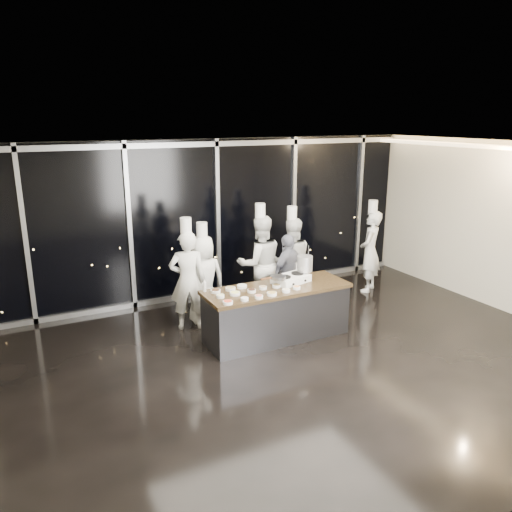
{
  "coord_description": "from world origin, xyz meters",
  "views": [
    {
      "loc": [
        -3.82,
        -5.89,
        3.62
      ],
      "look_at": [
        -0.23,
        1.2,
        1.39
      ],
      "focal_mm": 35.0,
      "sensor_mm": 36.0,
      "label": 1
    }
  ],
  "objects": [
    {
      "name": "chef_side",
      "position": [
        2.92,
        2.09,
        0.89
      ],
      "size": [
        0.75,
        0.71,
        1.96
      ],
      "rotation": [
        0.0,
        0.0,
        3.8
      ],
      "color": "silver",
      "rests_on": "ground"
    },
    {
      "name": "ground",
      "position": [
        0.0,
        0.0,
        0.0
      ],
      "size": [
        9.0,
        9.0,
        0.0
      ],
      "primitive_type": "plane",
      "color": "black",
      "rests_on": "ground"
    },
    {
      "name": "stock_pot",
      "position": [
        0.65,
        1.08,
        1.17
      ],
      "size": [
        0.32,
        0.32,
        0.27
      ],
      "primitive_type": "cylinder",
      "rotation": [
        0.0,
        0.0,
        0.25
      ],
      "color": "silver",
      "rests_on": "stove"
    },
    {
      "name": "room_shell",
      "position": [
        0.18,
        0.0,
        2.25
      ],
      "size": [
        9.02,
        7.02,
        3.21
      ],
      "color": "beige",
      "rests_on": "ground"
    },
    {
      "name": "chef_far_left",
      "position": [
        -1.18,
        1.95,
        0.9
      ],
      "size": [
        0.73,
        0.57,
        1.99
      ],
      "rotation": [
        0.0,
        0.0,
        2.88
      ],
      "color": "silver",
      "rests_on": "ground"
    },
    {
      "name": "stove",
      "position": [
        0.34,
        1.01,
        0.96
      ],
      "size": [
        0.69,
        0.52,
        0.14
      ],
      "rotation": [
        0.0,
        0.0,
        0.25
      ],
      "color": "white",
      "rests_on": "demo_counter"
    },
    {
      "name": "demo_counter",
      "position": [
        0.0,
        0.9,
        0.45
      ],
      "size": [
        2.46,
        0.86,
        0.9
      ],
      "color": "#3B3B40",
      "rests_on": "ground"
    },
    {
      "name": "chef_center",
      "position": [
        0.34,
        2.16,
        0.93
      ],
      "size": [
        0.99,
        0.83,
        2.08
      ],
      "rotation": [
        0.0,
        0.0,
        2.99
      ],
      "color": "silver",
      "rests_on": "ground"
    },
    {
      "name": "chef_right",
      "position": [
        1.04,
        2.2,
        0.88
      ],
      "size": [
        0.99,
        0.86,
        1.97
      ],
      "rotation": [
        0.0,
        0.0,
        2.87
      ],
      "color": "silver",
      "rests_on": "ground"
    },
    {
      "name": "frying_pan",
      "position": [
        0.02,
        0.92,
        1.06
      ],
      "size": [
        0.47,
        0.32,
        0.04
      ],
      "rotation": [
        0.0,
        0.0,
        0.25
      ],
      "color": "slate",
      "rests_on": "stove"
    },
    {
      "name": "prep_bowls",
      "position": [
        -0.54,
        0.84,
        0.93
      ],
      "size": [
        1.41,
        0.73,
        0.05
      ],
      "color": "white",
      "rests_on": "demo_counter"
    },
    {
      "name": "window_wall",
      "position": [
        0.0,
        3.43,
        1.6
      ],
      "size": [
        8.9,
        0.11,
        3.2
      ],
      "color": "black",
      "rests_on": "ground"
    },
    {
      "name": "squeeze_bottle",
      "position": [
        -1.14,
        1.24,
        1.0
      ],
      "size": [
        0.06,
        0.06,
        0.21
      ],
      "color": "silver",
      "rests_on": "demo_counter"
    },
    {
      "name": "chef_left",
      "position": [
        -0.83,
        2.12,
        0.82
      ],
      "size": [
        0.81,
        0.54,
        1.84
      ],
      "rotation": [
        0.0,
        0.0,
        3.11
      ],
      "color": "silver",
      "rests_on": "ground"
    },
    {
      "name": "guest",
      "position": [
        0.79,
        1.87,
        0.76
      ],
      "size": [
        0.96,
        0.68,
        1.51
      ],
      "rotation": [
        0.0,
        0.0,
        3.53
      ],
      "color": "#141A37",
      "rests_on": "ground"
    }
  ]
}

